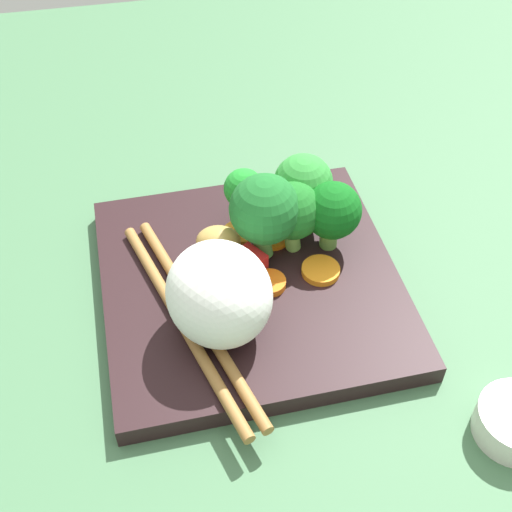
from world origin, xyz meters
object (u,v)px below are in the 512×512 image
carrot_slice_5 (269,210)px  chopstick_pair (190,319)px  rice_mound (219,294)px  broccoli_floret_3 (332,212)px  square_plate (250,284)px

carrot_slice_5 → chopstick_pair: size_ratio=0.14×
rice_mound → chopstick_pair: bearing=157.3°
chopstick_pair → rice_mound: bearing=51.0°
rice_mound → chopstick_pair: size_ratio=0.37×
broccoli_floret_3 → carrot_slice_5: 7.18cm
square_plate → chopstick_pair: bearing=-145.5°
carrot_slice_5 → chopstick_pair: 13.83cm
square_plate → rice_mound: (-3.21, -4.66, 4.74)cm
carrot_slice_5 → chopstick_pair: (-8.55, -10.87, 0.07)cm
broccoli_floret_3 → chopstick_pair: (-12.73, -6.08, -3.27)cm
square_plate → broccoli_floret_3: bearing=17.9°
rice_mound → chopstick_pair: rice_mound is taller
broccoli_floret_3 → chopstick_pair: size_ratio=0.28×
chopstick_pair → broccoli_floret_3: bearing=99.3°
rice_mound → broccoli_floret_3: size_ratio=1.31×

